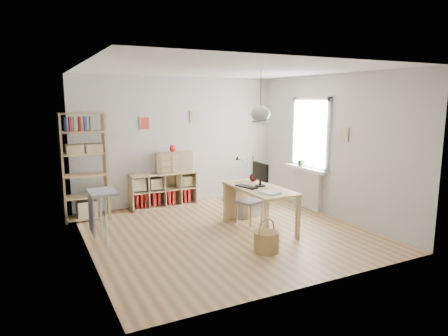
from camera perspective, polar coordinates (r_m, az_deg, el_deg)
name	(u,v)px	position (r m, az deg, el deg)	size (l,w,h in m)	color
ground	(227,231)	(6.92, 0.38, -9.05)	(4.50, 4.50, 0.00)	tan
room_shell	(260,114)	(6.69, 5.23, 7.75)	(4.50, 4.50, 4.50)	silver
window_unit	(311,133)	(8.30, 12.31, 4.86)	(0.07, 1.16, 1.46)	white
radiator	(307,189)	(8.45, 11.84, -2.93)	(0.10, 0.80, 0.80)	silver
windowsill	(306,169)	(8.34, 11.68, -0.09)	(0.22, 1.20, 0.06)	white
desk	(259,193)	(6.87, 5.05, -3.52)	(0.70, 1.50, 0.75)	tan
cube_shelf	(162,192)	(8.52, -8.86, -3.43)	(1.40, 0.38, 0.72)	tan
tall_bookshelf	(84,162)	(7.77, -19.41, 0.76)	(0.80, 0.38, 2.00)	tan
side_table	(98,203)	(6.45, -17.51, -4.75)	(0.40, 0.55, 0.85)	gray
chair	(247,199)	(7.29, 3.35, -4.50)	(0.48, 0.48, 0.77)	gray
wicker_basket	(266,241)	(6.04, 6.05, -10.32)	(0.37, 0.37, 0.52)	#A47E4A
storage_chest	(245,205)	(7.83, 3.04, -5.30)	(0.70, 0.75, 0.60)	silver
monitor	(260,173)	(6.90, 5.22, -0.73)	(0.19, 0.47, 0.41)	black
keyboard	(247,187)	(6.84, 3.26, -2.66)	(0.16, 0.42, 0.02)	black
task_lamp	(245,164)	(7.34, 2.96, 0.63)	(0.44, 0.16, 0.47)	black
yarn_ball	(253,177)	(7.30, 4.22, -1.36)	(0.15, 0.15, 0.15)	#4B0A10
paper_tray	(270,193)	(6.41, 6.60, -3.54)	(0.23, 0.29, 0.03)	white
drawer_chest	(174,162)	(8.45, -7.18, 0.86)	(0.74, 0.34, 0.42)	tan
red_vase	(173,148)	(8.40, -7.37, 2.80)	(0.13, 0.13, 0.15)	#AC110E
potted_plant	(302,159)	(8.41, 11.02, 1.22)	(0.26, 0.22, 0.29)	#376425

